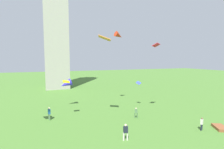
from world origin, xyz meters
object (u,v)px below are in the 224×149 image
Objects in this scene: kite_flying_2 at (156,45)px; kite_flying_6 at (66,82)px; person_3 at (126,131)px; kite_bundle_2 at (220,128)px; person_2 at (136,112)px; person_1 at (202,123)px; kite_flying_5 at (138,83)px; kite_flying_0 at (66,84)px; kite_flying_3 at (105,38)px; monument_obelisk at (55,7)px; person_0 at (49,113)px; kite_flying_4 at (119,36)px.

kite_flying_6 is (-13.12, 3.16, -5.40)m from kite_flying_2.
person_3 is 14.07m from kite_flying_2.
person_2 is at bearing 137.25° from kite_bundle_2.
kite_flying_2 is (3.76, 0.68, 9.88)m from person_2.
kite_flying_5 is (-1.85, 11.68, 3.45)m from person_1.
kite_flying_0 is at bearing -61.16° from person_3.
person_2 is 10.59m from kite_flying_2.
kite_flying_3 is at bearing 19.98° from person_2.
person_1 is 8.41m from person_2.
monument_obelisk reaches higher than kite_flying_3.
kite_flying_2 reaches higher than person_2.
kite_flying_0 reaches higher than person_0.
kite_flying_6 is (-4.80, 3.10, -6.04)m from kite_flying_3.
kite_flying_2 is at bearing 116.90° from kite_bundle_2.
kite_flying_6 reaches higher than kite_flying_0.
person_2 is 0.78× the size of kite_bundle_2.
kite_flying_4 reaches higher than kite_bundle_2.
kite_flying_3 is at bearing 130.65° from kite_flying_4.
kite_flying_2 reaches higher than kite_bundle_2.
person_0 is at bearing -45.81° from kite_flying_2.
monument_obelisk reaches higher than kite_flying_0.
monument_obelisk is 26.40× the size of person_3.
monument_obelisk is at bearing 113.73° from kite_bundle_2.
person_1 is 16.14m from kite_flying_3.
kite_flying_2 is at bearing -131.02° from person_3.
kite_flying_0 is 1.20× the size of kite_flying_3.
person_0 is at bearing 10.80° from person_2.
person_1 is 1.84× the size of kite_flying_5.
person_0 is at bearing 150.47° from kite_bundle_2.
person_3 is at bearing -32.67° from person_1.
kite_flying_4 is at bearing -98.53° from person_3.
kite_flying_2 reaches higher than person_3.
kite_flying_4 reaches higher than person_0.
person_0 is 1.15× the size of person_1.
monument_obelisk is 29.56× the size of kite_flying_2.
kite_flying_5 is (15.23, 1.24, 3.32)m from person_0.
person_1 is 19.20m from kite_flying_4.
kite_flying_0 is (0.31, -21.62, -19.44)m from monument_obelisk.
person_0 is 7.13m from kite_flying_0.
person_2 is at bearing -25.11° from kite_flying_6.
person_3 is 13.52m from kite_flying_5.
kite_flying_2 is 7.96m from kite_flying_4.
kite_flying_4 is 2.30× the size of kite_flying_5.
kite_flying_0 is 1.16× the size of kite_bundle_2.
kite_flying_2 is (12.88, -30.49, -12.88)m from monument_obelisk.
kite_flying_5 is at bearing -129.82° from kite_flying_3.
person_0 is at bearing 175.46° from kite_flying_6.
kite_flying_4 reaches higher than kite_flying_0.
kite_flying_2 reaches higher than kite_flying_0.
person_3 is (7.42, -9.29, -0.01)m from person_0.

